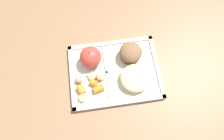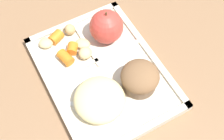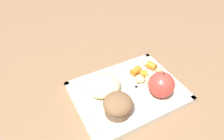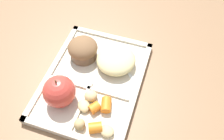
{
  "view_description": "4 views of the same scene",
  "coord_description": "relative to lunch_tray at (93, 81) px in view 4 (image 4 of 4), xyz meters",
  "views": [
    {
      "loc": [
        -0.04,
        -0.23,
        0.69
      ],
      "look_at": [
        -0.01,
        -0.01,
        0.07
      ],
      "focal_mm": 31.32,
      "sensor_mm": 36.0,
      "label": 1
    },
    {
      "loc": [
        0.3,
        -0.14,
        0.58
      ],
      "look_at": [
        0.04,
        0.0,
        0.08
      ],
      "focal_mm": 48.06,
      "sensor_mm": 36.0,
      "label": 2
    },
    {
      "loc": [
        0.24,
        0.35,
        0.47
      ],
      "look_at": [
        0.03,
        -0.05,
        0.08
      ],
      "focal_mm": 32.45,
      "sensor_mm": 36.0,
      "label": 3
    },
    {
      "loc": [
        -0.3,
        -0.15,
        0.53
      ],
      "look_at": [
        0.0,
        -0.05,
        0.07
      ],
      "focal_mm": 37.68,
      "sensor_mm": 36.0,
      "label": 4
    }
  ],
  "objects": [
    {
      "name": "ground",
      "position": [
        0.0,
        0.0,
        -0.01
      ],
      "size": [
        6.0,
        6.0,
        0.0
      ],
      "primitive_type": "plane",
      "color": "#846042"
    },
    {
      "name": "lunch_tray",
      "position": [
        0.0,
        0.0,
        0.0
      ],
      "size": [
        0.33,
        0.25,
        0.02
      ],
      "color": "beige",
      "rests_on": "ground"
    },
    {
      "name": "green_apple",
      "position": [
        -0.08,
        0.05,
        0.05
      ],
      "size": [
        0.08,
        0.08,
        0.09
      ],
      "color": "#C63D33",
      "rests_on": "lunch_tray"
    },
    {
      "name": "bran_muffin",
      "position": [
        0.07,
        0.05,
        0.04
      ],
      "size": [
        0.08,
        0.08,
        0.06
      ],
      "color": "brown",
      "rests_on": "lunch_tray"
    },
    {
      "name": "carrot_slice_center",
      "position": [
        -0.13,
        -0.05,
        0.02
      ],
      "size": [
        0.04,
        0.04,
        0.03
      ],
      "primitive_type": "cylinder",
      "rotation": [
        0.0,
        1.57,
        2.01
      ],
      "color": "orange",
      "rests_on": "lunch_tray"
    },
    {
      "name": "carrot_slice_large",
      "position": [
        -0.08,
        -0.03,
        0.02
      ],
      "size": [
        0.03,
        0.03,
        0.02
      ],
      "primitive_type": "cylinder",
      "rotation": [
        0.0,
        1.57,
        5.67
      ],
      "color": "orange",
      "rests_on": "lunch_tray"
    },
    {
      "name": "carrot_slice_small",
      "position": [
        -0.06,
        -0.06,
        0.02
      ],
      "size": [
        0.04,
        0.03,
        0.02
      ],
      "primitive_type": "cylinder",
      "rotation": [
        0.0,
        1.57,
        0.26
      ],
      "color": "orange",
      "rests_on": "lunch_tray"
    },
    {
      "name": "potato_chunk_golden",
      "position": [
        -0.08,
        -0.01,
        0.01
      ],
      "size": [
        0.04,
        0.04,
        0.02
      ],
      "primitive_type": "ellipsoid",
      "rotation": [
        0.0,
        0.0,
        3.9
      ],
      "color": "tan",
      "rests_on": "lunch_tray"
    },
    {
      "name": "potato_chunk_wedge",
      "position": [
        -0.13,
        -0.02,
        0.02
      ],
      "size": [
        0.03,
        0.03,
        0.03
      ],
      "primitive_type": "ellipsoid",
      "rotation": [
        0.0,
        0.0,
        4.5
      ],
      "color": "tan",
      "rests_on": "lunch_tray"
    },
    {
      "name": "potato_chunk_browned",
      "position": [
        -0.12,
        -0.08,
        0.02
      ],
      "size": [
        0.04,
        0.04,
        0.02
      ],
      "primitive_type": "ellipsoid",
      "rotation": [
        0.0,
        0.0,
        4.42
      ],
      "color": "tan",
      "rests_on": "lunch_tray"
    },
    {
      "name": "potato_chunk_corner",
      "position": [
        -0.05,
        -0.02,
        0.02
      ],
      "size": [
        0.04,
        0.04,
        0.03
      ],
      "primitive_type": "ellipsoid",
      "rotation": [
        0.0,
        0.0,
        5.0
      ],
      "color": "tan",
      "rests_on": "lunch_tray"
    },
    {
      "name": "egg_noodle_pile",
      "position": [
        0.07,
        -0.04,
        0.03
      ],
      "size": [
        0.11,
        0.1,
        0.04
      ],
      "primitive_type": "ellipsoid",
      "color": "beige",
      "rests_on": "lunch_tray"
    },
    {
      "name": "meatball_center",
      "position": [
        0.04,
        -0.04,
        0.02
      ],
      "size": [
        0.04,
        0.04,
        0.04
      ],
      "primitive_type": "sphere",
      "color": "brown",
      "rests_on": "lunch_tray"
    },
    {
      "name": "meatball_front",
      "position": [
        0.07,
        -0.03,
        0.02
      ],
      "size": [
        0.04,
        0.04,
        0.04
      ],
      "primitive_type": "sphere",
      "color": "#755B4C",
      "rests_on": "lunch_tray"
    },
    {
      "name": "plastic_fork",
      "position": [
        0.08,
        -0.05,
        0.01
      ],
      "size": [
        0.11,
        0.11,
        0.0
      ],
      "color": "silver",
      "rests_on": "lunch_tray"
    }
  ]
}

